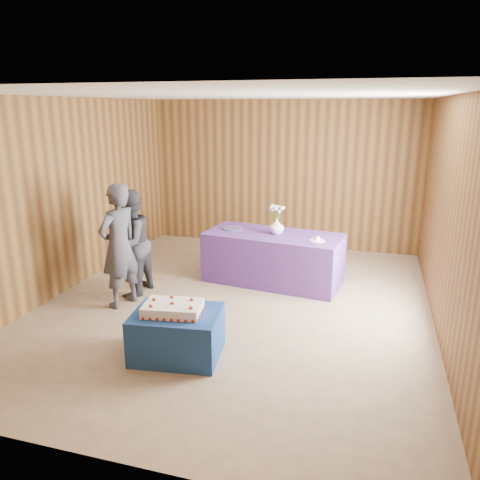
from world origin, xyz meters
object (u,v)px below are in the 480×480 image
at_px(sheet_cake, 173,308).
at_px(vase, 277,226).
at_px(guest_right, 130,243).
at_px(cake_table, 177,334).
at_px(guest_left, 119,246).
at_px(serving_table, 273,258).

distance_m(sheet_cake, vase, 2.57).
bearing_deg(guest_right, vase, 122.24).
distance_m(vase, guest_right, 2.12).
height_order(cake_table, guest_left, guest_left).
bearing_deg(vase, guest_left, -141.21).
bearing_deg(sheet_cake, vase, 68.34).
distance_m(cake_table, sheet_cake, 0.31).
xyz_separation_m(sheet_cake, guest_right, (-1.28, 1.45, 0.19)).
xyz_separation_m(serving_table, guest_left, (-1.75, -1.42, 0.45)).
height_order(vase, guest_right, guest_right).
bearing_deg(guest_right, guest_left, 11.20).
height_order(cake_table, serving_table, serving_table).
relative_size(cake_table, sheet_cake, 1.34).
relative_size(sheet_cake, vase, 2.97).
distance_m(cake_table, vase, 2.60).
bearing_deg(serving_table, vase, 31.59).
relative_size(serving_table, guest_left, 1.22).
xyz_separation_m(cake_table, vase, (0.54, 2.47, 0.61)).
bearing_deg(cake_table, guest_right, 125.29).
distance_m(serving_table, guest_right, 2.11).
relative_size(cake_table, guest_left, 0.55).
xyz_separation_m(sheet_cake, guest_left, (-1.22, 1.05, 0.27)).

